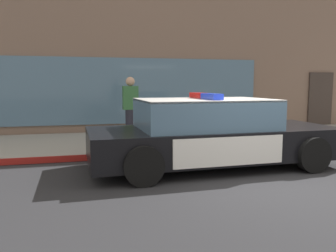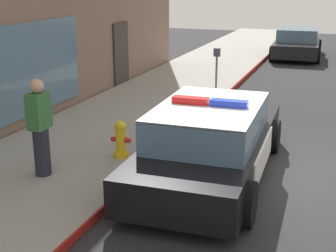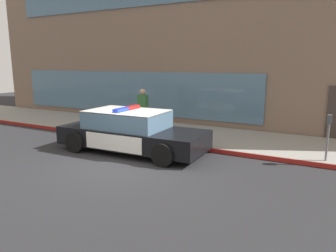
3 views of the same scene
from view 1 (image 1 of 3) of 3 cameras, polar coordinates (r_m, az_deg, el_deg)
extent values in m
plane|color=#262628|center=(6.27, 17.53, -8.82)|extent=(48.00, 48.00, 0.00)
cube|color=gray|center=(9.97, 4.92, -2.25)|extent=(48.00, 3.50, 0.15)
cube|color=maroon|center=(8.34, 8.85, -4.13)|extent=(28.80, 0.04, 0.14)
cube|color=#7A6051|center=(15.57, -7.91, 16.33)|extent=(23.11, 8.34, 8.43)
cube|color=slate|center=(11.13, -19.69, 5.44)|extent=(13.87, 0.08, 2.10)
cube|color=#382D28|center=(14.05, 23.94, 3.86)|extent=(1.00, 0.08, 2.10)
cube|color=black|center=(7.00, 7.58, -2.71)|extent=(5.01, 2.02, 0.60)
cube|color=silver|center=(7.73, 18.47, -0.85)|extent=(1.74, 1.88, 0.05)
cube|color=silver|center=(6.49, -6.64, -1.98)|extent=(1.44, 1.88, 0.05)
cube|color=silver|center=(7.83, 4.17, -1.63)|extent=(2.08, 0.09, 0.51)
cube|color=silver|center=(6.11, 10.23, -4.18)|extent=(2.08, 0.09, 0.51)
cube|color=yellow|center=(7.84, 4.13, -1.62)|extent=(0.22, 0.02, 0.26)
cube|color=slate|center=(6.85, 6.13, 1.91)|extent=(2.63, 1.76, 0.60)
cube|color=silver|center=(6.83, 6.16, 4.33)|extent=(2.63, 1.76, 0.04)
cube|color=red|center=(7.14, 5.16, 5.10)|extent=(0.22, 0.64, 0.11)
cube|color=blue|center=(6.51, 7.27, 4.90)|extent=(0.22, 0.64, 0.11)
cylinder|color=black|center=(8.58, 15.16, -2.18)|extent=(0.69, 0.24, 0.68)
cylinder|color=black|center=(7.07, 22.96, -4.43)|extent=(0.69, 0.24, 0.68)
cylinder|color=black|center=(7.47, -6.99, -3.33)|extent=(0.69, 0.24, 0.68)
cylinder|color=black|center=(5.66, -4.09, -6.63)|extent=(0.69, 0.24, 0.68)
cylinder|color=gold|center=(8.67, 2.90, -2.79)|extent=(0.28, 0.28, 0.10)
cylinder|color=gold|center=(8.63, 2.91, -0.99)|extent=(0.19, 0.19, 0.45)
sphere|color=gold|center=(8.60, 2.92, 0.93)|extent=(0.22, 0.22, 0.22)
cylinder|color=#B21E19|center=(8.59, 2.92, 1.45)|extent=(0.06, 0.06, 0.05)
cylinder|color=#B21E19|center=(8.49, 3.19, -0.97)|extent=(0.09, 0.10, 0.09)
cylinder|color=#B21E19|center=(8.77, 2.64, -0.71)|extent=(0.09, 0.10, 0.09)
cylinder|color=#B21E19|center=(8.68, 3.86, -1.07)|extent=(0.10, 0.12, 0.12)
cylinder|color=#23232D|center=(9.23, -6.21, 0.13)|extent=(0.28, 0.28, 0.85)
cube|color=#336638|center=(9.18, -6.27, 4.69)|extent=(0.40, 0.26, 0.62)
sphere|color=tan|center=(9.17, -6.30, 7.38)|extent=(0.24, 0.24, 0.24)
camera|label=2|loc=(7.16, -67.26, 17.48)|focal=51.74mm
camera|label=3|loc=(8.82, 90.62, 8.10)|focal=33.89mm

